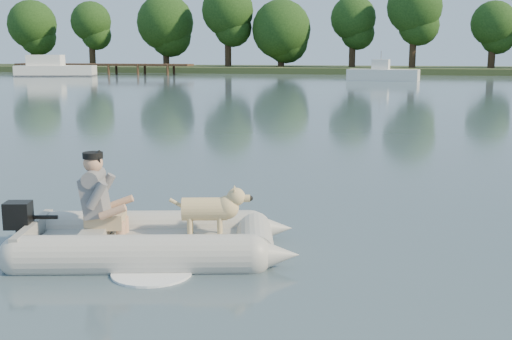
% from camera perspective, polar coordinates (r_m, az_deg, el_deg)
% --- Properties ---
extents(water, '(160.00, 160.00, 0.00)m').
position_cam_1_polar(water, '(7.72, -3.58, -7.59)').
color(water, slate).
rests_on(water, ground).
extents(shore_bank, '(160.00, 12.00, 0.70)m').
position_cam_1_polar(shore_bank, '(69.11, 10.54, 8.70)').
color(shore_bank, '#47512D').
rests_on(shore_bank, water).
extents(dock, '(18.00, 2.00, 1.04)m').
position_cam_1_polar(dock, '(65.38, -13.44, 8.73)').
color(dock, '#4C331E').
rests_on(dock, water).
extents(treeline, '(84.66, 7.35, 9.27)m').
position_cam_1_polar(treeline, '(68.28, 15.60, 12.71)').
color(treeline, '#332316').
rests_on(treeline, shore_bank).
extents(dinghy, '(5.19, 4.28, 1.32)m').
position_cam_1_polar(dinghy, '(7.69, -9.19, -3.42)').
color(dinghy, '#A9A9A3').
rests_on(dinghy, water).
extents(man, '(0.81, 0.73, 1.02)m').
position_cam_1_polar(man, '(7.82, -14.02, -2.03)').
color(man, slate).
rests_on(man, dinghy).
extents(dog, '(0.94, 0.51, 0.59)m').
position_cam_1_polar(dog, '(7.69, -4.57, -3.83)').
color(dog, tan).
rests_on(dog, dinghy).
extents(outboard_motor, '(0.45, 0.36, 0.75)m').
position_cam_1_polar(outboard_motor, '(8.13, -20.29, -5.12)').
color(outboard_motor, black).
rests_on(outboard_motor, dinghy).
extents(cabin_cruiser, '(7.76, 4.38, 2.27)m').
position_cam_1_polar(cabin_cruiser, '(62.17, -17.38, 8.86)').
color(cabin_cruiser, white).
rests_on(cabin_cruiser, water).
extents(motorboat, '(5.92, 2.91, 2.41)m').
position_cam_1_polar(motorboat, '(51.97, 11.27, 9.02)').
color(motorboat, white).
rests_on(motorboat, water).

